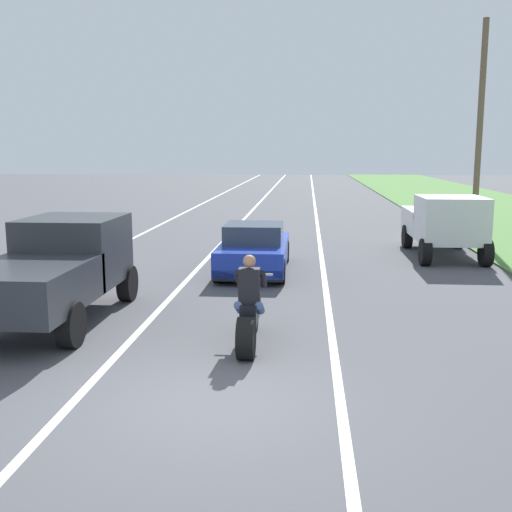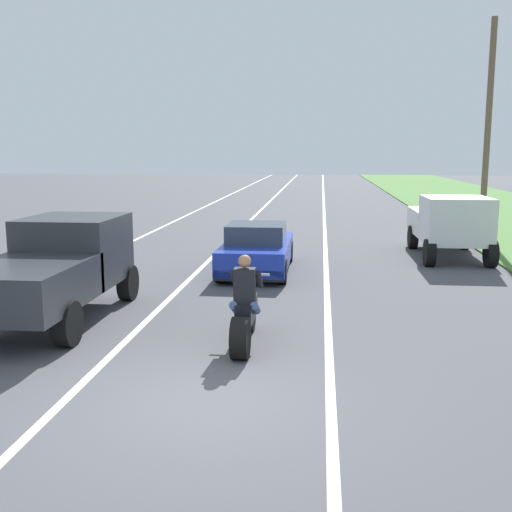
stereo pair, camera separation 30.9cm
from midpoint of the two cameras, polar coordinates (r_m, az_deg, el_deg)
name	(u,v)px [view 1 (the left image)]	position (r m, az deg, el deg)	size (l,w,h in m)	color
ground_plane	(206,404)	(8.47, -5.74, -13.54)	(160.00, 160.00, 0.00)	#4C4C51
lane_stripe_left_solid	(162,224)	(28.68, -9.12, 2.96)	(0.14, 120.00, 0.01)	white
lane_stripe_right_solid	(317,226)	(27.84, 5.44, 2.84)	(0.14, 120.00, 0.01)	white
lane_stripe_centre_dashed	(239,225)	(28.03, -1.95, 2.93)	(0.14, 120.00, 0.01)	white
motorcycle_with_rider	(249,314)	(10.50, -1.47, -5.42)	(0.70, 2.21, 1.62)	black
sports_car_blue	(254,249)	(17.07, -0.67, 0.62)	(1.84, 4.30, 1.37)	#1E38B2
pickup_truck_left_lane_dark_grey	(57,266)	(12.68, -18.72, -0.91)	(2.02, 4.80, 1.98)	#2D3035
pickup_truck_right_shoulder_white	(444,222)	(20.41, 16.71, 3.07)	(2.02, 4.80, 1.98)	silver
utility_pole_roadside	(480,129)	(26.07, 19.82, 11.07)	(0.24, 0.24, 8.38)	brown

